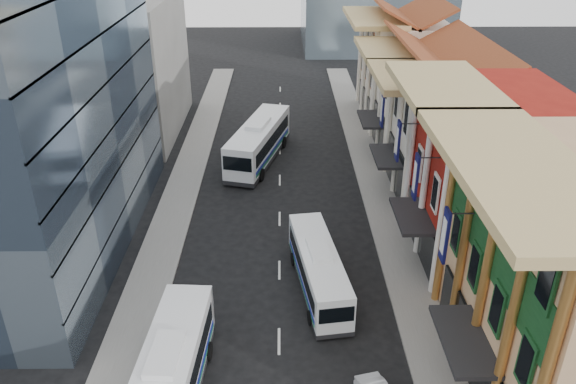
{
  "coord_description": "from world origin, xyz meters",
  "views": [
    {
      "loc": [
        0.24,
        -16.55,
        22.19
      ],
      "look_at": [
        0.63,
        18.77,
        4.04
      ],
      "focal_mm": 35.0,
      "sensor_mm": 36.0,
      "label": 1
    }
  ],
  "objects_px": {
    "bus_left_far": "(259,141)",
    "shophouse_tan": "(572,286)",
    "bus_left_near": "(169,379)",
    "office_tower": "(4,35)",
    "bus_right": "(318,269)"
  },
  "relations": [
    {
      "from": "bus_left_far",
      "to": "shophouse_tan",
      "type": "bearing_deg",
      "value": -45.71
    },
    {
      "from": "bus_left_far",
      "to": "bus_left_near",
      "type": "bearing_deg",
      "value": -81.46
    },
    {
      "from": "bus_left_near",
      "to": "bus_left_far",
      "type": "height_order",
      "value": "bus_left_far"
    },
    {
      "from": "office_tower",
      "to": "bus_left_near",
      "type": "xyz_separation_m",
      "value": [
        11.7,
        -15.59,
        -13.19
      ]
    },
    {
      "from": "bus_left_near",
      "to": "bus_left_far",
      "type": "xyz_separation_m",
      "value": [
        3.3,
        29.92,
        0.23
      ]
    },
    {
      "from": "bus_left_near",
      "to": "bus_right",
      "type": "height_order",
      "value": "bus_left_near"
    },
    {
      "from": "bus_left_near",
      "to": "shophouse_tan",
      "type": "bearing_deg",
      "value": 7.87
    },
    {
      "from": "shophouse_tan",
      "to": "bus_right",
      "type": "relative_size",
      "value": 1.41
    },
    {
      "from": "bus_left_far",
      "to": "office_tower",
      "type": "bearing_deg",
      "value": -121.49
    },
    {
      "from": "office_tower",
      "to": "bus_left_near",
      "type": "distance_m",
      "value": 23.54
    },
    {
      "from": "bus_right",
      "to": "bus_left_far",
      "type": "bearing_deg",
      "value": 94.21
    },
    {
      "from": "office_tower",
      "to": "bus_right",
      "type": "xyz_separation_m",
      "value": [
        19.5,
        -6.14,
        -13.4
      ]
    },
    {
      "from": "office_tower",
      "to": "bus_right",
      "type": "relative_size",
      "value": 3.01
    },
    {
      "from": "bus_left_near",
      "to": "bus_right",
      "type": "bearing_deg",
      "value": 53.63
    },
    {
      "from": "shophouse_tan",
      "to": "office_tower",
      "type": "relative_size",
      "value": 0.47
    }
  ]
}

